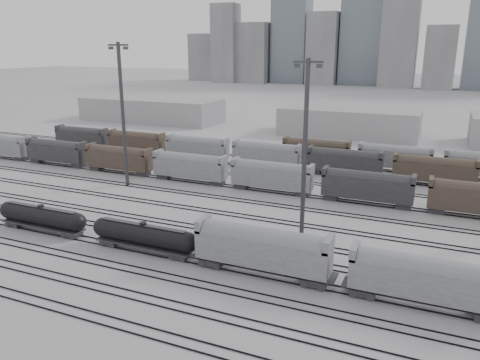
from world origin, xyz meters
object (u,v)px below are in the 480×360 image
at_px(tank_car_a, 42,217).
at_px(light_mast_c, 305,147).
at_px(tank_car_b, 144,235).
at_px(hopper_car_a, 262,247).
at_px(hopper_car_b, 426,277).

height_order(tank_car_a, light_mast_c, light_mast_c).
xyz_separation_m(tank_car_b, hopper_car_a, (16.30, 0.00, 1.31)).
xyz_separation_m(tank_car_a, tank_car_b, (17.39, 0.00, 0.02)).
bearing_deg(tank_car_a, light_mast_c, 19.66).
xyz_separation_m(hopper_car_b, light_mast_c, (-16.43, 12.45, 9.55)).
bearing_deg(hopper_car_b, tank_car_b, 180.00).
bearing_deg(tank_car_b, hopper_car_b, 0.00).
bearing_deg(tank_car_b, hopper_car_a, 0.00).
bearing_deg(tank_car_a, hopper_car_b, 0.00).
relative_size(hopper_car_a, hopper_car_b, 1.06).
relative_size(tank_car_a, hopper_car_a, 0.96).
height_order(hopper_car_a, light_mast_c, light_mast_c).
distance_m(tank_car_b, light_mast_c, 23.95).
bearing_deg(hopper_car_a, tank_car_a, -180.00).
distance_m(hopper_car_a, hopper_car_b, 17.59).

